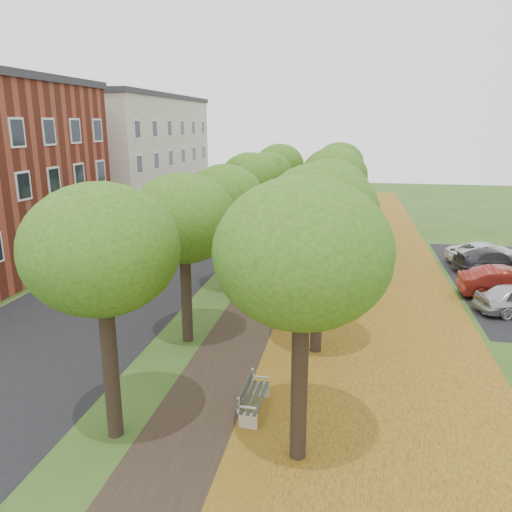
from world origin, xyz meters
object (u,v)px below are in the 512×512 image
at_px(bench, 253,397).
at_px(car_white, 487,254).
at_px(car_red, 509,284).
at_px(car_grey, 493,261).

xyz_separation_m(bench, car_white, (10.38, 17.56, 0.18)).
distance_m(car_red, car_grey, 4.49).
bearing_deg(bench, car_red, -38.75).
height_order(bench, car_red, car_red).
bearing_deg(car_red, car_grey, -5.91).
relative_size(car_red, car_white, 0.96).
height_order(car_red, car_white, car_red).
height_order(bench, car_white, car_white).
height_order(car_grey, car_white, car_grey).
bearing_deg(bench, car_grey, -30.98).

